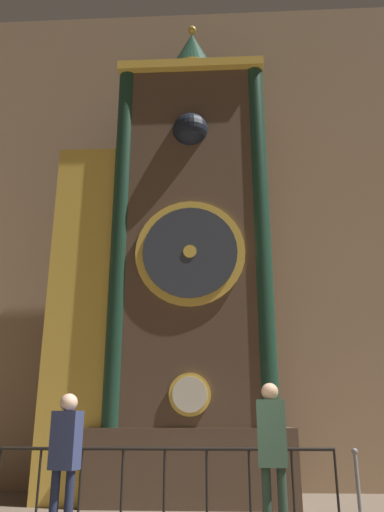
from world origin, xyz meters
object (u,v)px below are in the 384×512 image
clock_tower (172,268)px  visitor_near (65,450)px  visitor_far (272,446)px  stanchion_post (359,500)px

clock_tower → visitor_near: 4.68m
clock_tower → visitor_near: clock_tower is taller
clock_tower → visitor_far: (1.53, -3.31, -3.24)m
visitor_near → stanchion_post: 4.14m
visitor_near → visitor_far: (2.53, -0.15, 0.06)m
visitor_near → visitor_far: visitor_far is taller
visitor_near → stanchion_post: bearing=33.2°
clock_tower → visitor_near: bearing=-107.5°
visitor_near → stanchion_post: size_ratio=1.70×
clock_tower → stanchion_post: (2.86, -1.83, -4.01)m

